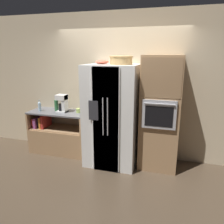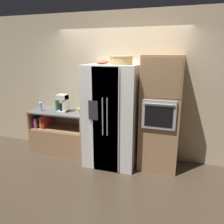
# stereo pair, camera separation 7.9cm
# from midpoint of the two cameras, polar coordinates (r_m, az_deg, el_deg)

# --- Properties ---
(ground_plane) EXTENTS (20.00, 20.00, 0.00)m
(ground_plane) POSITION_cam_midpoint_polar(r_m,az_deg,el_deg) (4.31, 0.90, -13.14)
(ground_plane) COLOR #4C3D2D
(wall_back) EXTENTS (12.00, 0.06, 2.80)m
(wall_back) POSITION_cam_midpoint_polar(r_m,az_deg,el_deg) (4.33, 2.90, 6.58)
(wall_back) COLOR beige
(wall_back) RESTS_ON ground_plane
(counter_left) EXTENTS (1.22, 0.56, 0.88)m
(counter_left) POSITION_cam_midpoint_polar(r_m,az_deg,el_deg) (4.80, -12.85, -6.23)
(counter_left) COLOR #A87F56
(counter_left) RESTS_ON ground_plane
(refrigerator) EXTENTS (0.94, 0.84, 1.86)m
(refrigerator) POSITION_cam_midpoint_polar(r_m,az_deg,el_deg) (4.03, 0.65, -0.93)
(refrigerator) COLOR white
(refrigerator) RESTS_ON ground_plane
(wall_oven) EXTENTS (0.67, 0.68, 2.02)m
(wall_oven) POSITION_cam_midpoint_polar(r_m,az_deg,el_deg) (3.95, 13.08, -0.42)
(wall_oven) COLOR #A87F56
(wall_oven) RESTS_ON ground_plane
(wicker_basket) EXTENTS (0.41, 0.41, 0.15)m
(wicker_basket) POSITION_cam_midpoint_polar(r_m,az_deg,el_deg) (3.84, 3.02, 13.49)
(wicker_basket) COLOR tan
(wicker_basket) RESTS_ON refrigerator
(fruit_bowl) EXTENTS (0.24, 0.24, 0.07)m
(fruit_bowl) POSITION_cam_midpoint_polar(r_m,az_deg,el_deg) (3.98, -1.99, 12.95)
(fruit_bowl) COLOR #DB664C
(fruit_bowl) RESTS_ON refrigerator
(bottle_tall) EXTENTS (0.06, 0.06, 0.24)m
(bottle_tall) POSITION_cam_midpoint_polar(r_m,az_deg,el_deg) (4.75, -17.69, 1.57)
(bottle_tall) COLOR silver
(bottle_tall) RESTS_ON counter_left
(bottle_short) EXTENTS (0.08, 0.08, 0.31)m
(bottle_short) POSITION_cam_midpoint_polar(r_m,az_deg,el_deg) (4.67, -13.65, 2.05)
(bottle_short) COLOR #33723F
(bottle_short) RESTS_ON counter_left
(mug) EXTENTS (0.12, 0.09, 0.09)m
(mug) POSITION_cam_midpoint_polar(r_m,az_deg,el_deg) (4.45, -8.07, 0.41)
(mug) COLOR #B2D166
(mug) RESTS_ON counter_left
(coffee_maker) EXTENTS (0.20, 0.19, 0.35)m
(coffee_maker) POSITION_cam_midpoint_polar(r_m,az_deg,el_deg) (4.53, -12.05, 2.48)
(coffee_maker) COLOR white
(coffee_maker) RESTS_ON counter_left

